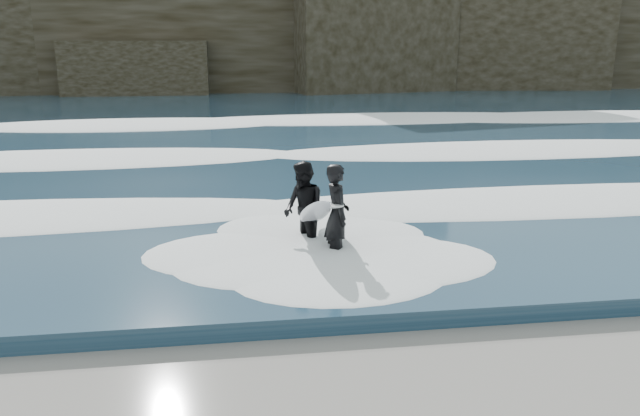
# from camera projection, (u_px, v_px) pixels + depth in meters

# --- Properties ---
(sea) EXTENTS (90.00, 52.00, 0.30)m
(sea) POSITION_uv_depth(u_px,v_px,m) (259.00, 115.00, 33.57)
(sea) COLOR #1D394D
(sea) RESTS_ON ground
(headland) EXTENTS (70.00, 9.00, 10.00)m
(headland) POSITION_uv_depth(u_px,v_px,m) (248.00, 27.00, 48.56)
(headland) COLOR black
(headland) RESTS_ON ground
(foam_near) EXTENTS (60.00, 3.20, 0.20)m
(foam_near) POSITION_uv_depth(u_px,v_px,m) (297.00, 202.00, 14.37)
(foam_near) COLOR white
(foam_near) RESTS_ON sea
(foam_mid) EXTENTS (60.00, 4.00, 0.24)m
(foam_mid) POSITION_uv_depth(u_px,v_px,m) (276.00, 150.00, 21.06)
(foam_mid) COLOR white
(foam_mid) RESTS_ON sea
(foam_far) EXTENTS (60.00, 4.80, 0.30)m
(foam_far) POSITION_uv_depth(u_px,v_px,m) (263.00, 118.00, 29.66)
(foam_far) COLOR white
(foam_far) RESTS_ON sea
(surfer_left) EXTENTS (0.92, 1.82, 1.88)m
(surfer_left) POSITION_uv_depth(u_px,v_px,m) (334.00, 215.00, 11.35)
(surfer_left) COLOR black
(surfer_left) RESTS_ON ground
(surfer_right) EXTENTS (1.21, 2.23, 1.82)m
(surfer_right) POSITION_uv_depth(u_px,v_px,m) (306.00, 209.00, 11.86)
(surfer_right) COLOR black
(surfer_right) RESTS_ON ground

